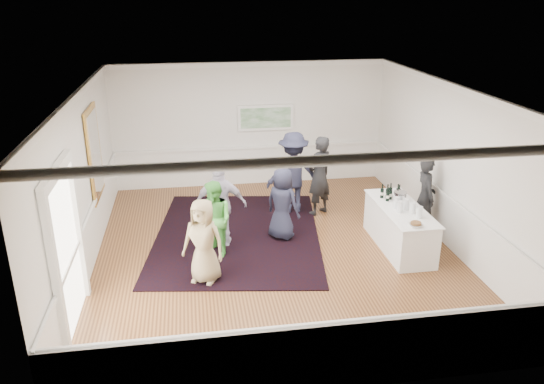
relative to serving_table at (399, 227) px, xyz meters
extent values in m
plane|color=brown|center=(-2.47, 0.23, -0.44)|extent=(8.00, 8.00, 0.00)
cube|color=white|center=(-2.47, 0.23, 2.76)|extent=(7.00, 8.00, 0.02)
cube|color=white|center=(-5.97, 0.23, 1.16)|extent=(0.02, 8.00, 3.20)
cube|color=white|center=(1.03, 0.23, 1.16)|extent=(0.02, 8.00, 3.20)
cube|color=white|center=(-2.47, 4.23, 1.16)|extent=(7.00, 0.02, 3.20)
cube|color=white|center=(-2.47, -3.77, 1.16)|extent=(7.00, 0.02, 3.20)
cube|color=gold|center=(-5.93, 1.53, 1.36)|extent=(0.04, 1.25, 1.85)
cube|color=white|center=(-5.90, 1.53, 1.36)|extent=(0.01, 1.05, 1.65)
cube|color=white|center=(-5.90, -2.49, 0.76)|extent=(0.10, 0.14, 2.40)
cube|color=white|center=(-5.90, -0.85, 0.76)|extent=(0.10, 0.14, 2.40)
cube|color=white|center=(-5.90, -1.67, 2.04)|extent=(0.10, 1.78, 0.16)
cube|color=white|center=(-5.94, -1.67, 0.76)|extent=(0.02, 1.50, 2.40)
cube|color=white|center=(-2.07, 4.18, 1.34)|extent=(1.44, 0.05, 0.66)
cube|color=#2A722D|center=(-2.07, 4.15, 1.34)|extent=(1.30, 0.01, 0.52)
cube|color=black|center=(-3.14, 1.04, -0.43)|extent=(4.01, 4.90, 0.02)
cube|color=white|center=(0.00, 0.00, -0.01)|extent=(0.76, 2.08, 0.85)
cube|color=white|center=(0.00, 0.00, 0.42)|extent=(0.82, 2.14, 0.02)
imported|color=black|center=(0.73, 0.51, 0.42)|extent=(0.46, 0.65, 1.70)
imported|color=tan|center=(-3.89, -0.71, 0.34)|extent=(0.89, 0.77, 1.55)
imported|color=#50AF46|center=(-3.64, 0.22, 0.32)|extent=(0.88, 0.93, 1.51)
imported|color=#BDB5CB|center=(-3.50, 0.66, 0.44)|extent=(1.09, 0.59, 1.76)
imported|color=#212337|center=(-1.74, 2.16, 0.51)|extent=(1.26, 0.77, 1.90)
imported|color=black|center=(-1.18, 1.93, 0.49)|extent=(0.80, 0.74, 1.84)
imported|color=#212337|center=(-2.23, 0.80, 0.33)|extent=(0.88, 0.86, 1.52)
cylinder|color=#5CA23A|center=(-0.13, -0.22, 0.55)|extent=(0.12, 0.12, 0.24)
cylinder|color=#E8446C|center=(0.09, -0.31, 0.55)|extent=(0.12, 0.12, 0.24)
cylinder|color=#67B841|center=(-0.12, -0.01, 0.55)|extent=(0.12, 0.12, 0.24)
cylinder|color=beige|center=(0.13, -0.53, 0.55)|extent=(0.12, 0.12, 0.24)
cylinder|color=#962978|center=(0.05, -0.11, 0.55)|extent=(0.12, 0.12, 0.24)
cylinder|color=silver|center=(0.04, 0.20, 0.54)|extent=(0.26, 0.26, 0.24)
imported|color=white|center=(-0.08, -0.88, 0.46)|extent=(0.25, 0.25, 0.06)
cylinder|color=brown|center=(-0.08, -0.88, 0.48)|extent=(0.19, 0.19, 0.04)
camera|label=1|loc=(-4.02, -9.07, 4.44)|focal=35.00mm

